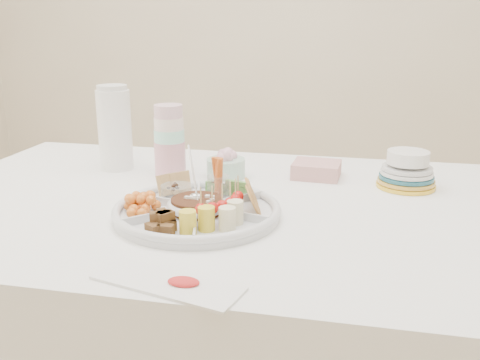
% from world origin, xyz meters
% --- Properties ---
extents(dining_table, '(1.52, 1.02, 0.76)m').
position_xyz_m(dining_table, '(0.00, 0.00, 0.38)').
color(dining_table, white).
rests_on(dining_table, floor).
extents(party_tray, '(0.47, 0.47, 0.04)m').
position_xyz_m(party_tray, '(0.02, -0.13, 0.78)').
color(party_tray, silver).
rests_on(party_tray, dining_table).
extents(bean_dip, '(0.15, 0.15, 0.04)m').
position_xyz_m(bean_dip, '(0.02, -0.13, 0.79)').
color(bean_dip, '#331909').
rests_on(bean_dip, party_tray).
extents(tortillas, '(0.12, 0.12, 0.06)m').
position_xyz_m(tortillas, '(0.14, -0.09, 0.80)').
color(tortillas, '#B57638').
rests_on(tortillas, party_tray).
extents(carrot_cucumber, '(0.13, 0.13, 0.10)m').
position_xyz_m(carrot_cucumber, '(0.05, -0.00, 0.82)').
color(carrot_cucumber, orange).
rests_on(carrot_cucumber, party_tray).
extents(pita_raisins, '(0.13, 0.13, 0.06)m').
position_xyz_m(pita_raisins, '(-0.07, -0.03, 0.80)').
color(pita_raisins, '#B68B47').
rests_on(pita_raisins, party_tray).
extents(cherries, '(0.13, 0.13, 0.04)m').
position_xyz_m(cherries, '(-0.11, -0.16, 0.79)').
color(cherries, '#FE9733').
rests_on(cherries, party_tray).
extents(granola_chunks, '(0.11, 0.11, 0.04)m').
position_xyz_m(granola_chunks, '(-0.02, -0.25, 0.79)').
color(granola_chunks, '#4E2511').
rests_on(granola_chunks, party_tray).
extents(banana_tomato, '(0.14, 0.14, 0.10)m').
position_xyz_m(banana_tomato, '(0.11, -0.22, 0.82)').
color(banana_tomato, '#F7ED61').
rests_on(banana_tomato, party_tray).
extents(cup_stack, '(0.10, 0.10, 0.24)m').
position_xyz_m(cup_stack, '(-0.15, 0.17, 0.88)').
color(cup_stack, silver).
rests_on(cup_stack, dining_table).
extents(thermos, '(0.11, 0.11, 0.26)m').
position_xyz_m(thermos, '(-0.34, 0.23, 0.89)').
color(thermos, white).
rests_on(thermos, dining_table).
extents(flower_bowl, '(0.13, 0.13, 0.08)m').
position_xyz_m(flower_bowl, '(0.01, 0.20, 0.80)').
color(flower_bowl, '#8FC1A9').
rests_on(flower_bowl, dining_table).
extents(napkin_stack, '(0.14, 0.12, 0.04)m').
position_xyz_m(napkin_stack, '(0.26, 0.26, 0.78)').
color(napkin_stack, '#D39391').
rests_on(napkin_stack, dining_table).
extents(plate_stack, '(0.17, 0.17, 0.10)m').
position_xyz_m(plate_stack, '(0.51, 0.22, 0.81)').
color(plate_stack, gold).
rests_on(plate_stack, dining_table).
extents(placemat, '(0.28, 0.15, 0.01)m').
position_xyz_m(placemat, '(0.06, -0.45, 0.76)').
color(placemat, white).
rests_on(placemat, dining_table).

